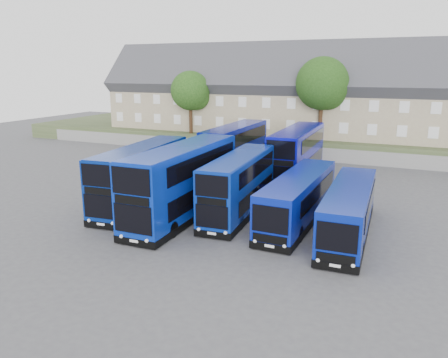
# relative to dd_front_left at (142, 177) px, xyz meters

# --- Properties ---
(ground) EXTENTS (120.00, 120.00, 0.00)m
(ground) POSITION_rel_dd_front_left_xyz_m (6.23, -2.65, -2.15)
(ground) COLOR #49494F
(ground) RESTS_ON ground
(retaining_wall) EXTENTS (70.00, 0.40, 1.50)m
(retaining_wall) POSITION_rel_dd_front_left_xyz_m (6.23, 21.35, -1.40)
(retaining_wall) COLOR slate
(retaining_wall) RESTS_ON ground
(earth_bank) EXTENTS (80.00, 20.00, 2.00)m
(earth_bank) POSITION_rel_dd_front_left_xyz_m (6.23, 31.35, -1.15)
(earth_bank) COLOR #3C4A29
(earth_bank) RESTS_ON ground
(terrace_row) EXTENTS (60.00, 10.40, 11.20)m
(terrace_row) POSITION_rel_dd_front_left_xyz_m (9.24, 27.35, 4.45)
(terrace_row) COLOR #9D8B6F
(terrace_row) RESTS_ON earth_bank
(dd_front_left) EXTENTS (3.60, 11.20, 4.38)m
(dd_front_left) POSITION_rel_dd_front_left_xyz_m (0.00, 0.00, 0.00)
(dd_front_left) COLOR navy
(dd_front_left) RESTS_ON ground
(dd_front_mid) EXTENTS (2.96, 12.14, 4.81)m
(dd_front_mid) POSITION_rel_dd_front_left_xyz_m (3.96, -0.90, 0.22)
(dd_front_mid) COLOR #092AA6
(dd_front_mid) RESTS_ON ground
(dd_front_right) EXTENTS (3.02, 10.40, 4.08)m
(dd_front_right) POSITION_rel_dd_front_left_xyz_m (7.25, 1.01, -0.15)
(dd_front_right) COLOR #082A9C
(dd_front_right) RESTS_ON ground
(dd_rear_left) EXTENTS (2.67, 11.41, 4.53)m
(dd_rear_left) POSITION_rel_dd_front_left_xyz_m (2.18, 12.70, 0.07)
(dd_rear_left) COLOR #071286
(dd_rear_left) RESTS_ON ground
(dd_rear_right) EXTENTS (2.93, 11.65, 4.61)m
(dd_rear_right) POSITION_rel_dd_front_left_xyz_m (8.41, 12.21, 0.11)
(dd_rear_right) COLOR #080A9B
(dd_rear_right) RESTS_ON ground
(coach_east_a) EXTENTS (2.65, 11.44, 3.11)m
(coach_east_a) POSITION_rel_dd_front_left_xyz_m (11.41, 1.13, -0.63)
(coach_east_a) COLOR #091DA5
(coach_east_a) RESTS_ON ground
(coach_east_b) EXTENTS (2.74, 11.19, 3.04)m
(coach_east_b) POSITION_rel_dd_front_left_xyz_m (14.81, -0.05, -0.66)
(coach_east_b) COLOR #081E9A
(coach_east_b) RESTS_ON ground
(tree_west) EXTENTS (4.80, 4.80, 7.65)m
(tree_west) POSITION_rel_dd_front_left_xyz_m (-7.62, 22.45, 4.90)
(tree_west) COLOR #382314
(tree_west) RESTS_ON earth_bank
(tree_mid) EXTENTS (5.76, 5.76, 9.18)m
(tree_mid) POSITION_rel_dd_front_left_xyz_m (8.38, 22.95, 5.92)
(tree_mid) COLOR #382314
(tree_mid) RESTS_ON earth_bank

